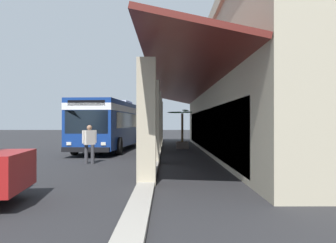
% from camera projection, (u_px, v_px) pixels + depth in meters
% --- Properties ---
extents(ground, '(120.00, 120.00, 0.00)m').
position_uv_depth(ground, '(225.00, 151.00, 21.33)').
color(ground, '#262628').
extents(curb_strip, '(30.93, 0.50, 0.12)m').
position_uv_depth(curb_strip, '(157.00, 152.00, 20.12)').
color(curb_strip, '#9E998E').
rests_on(curb_strip, ground).
extents(plaza_building, '(26.08, 16.91, 7.34)m').
position_uv_depth(plaza_building, '(316.00, 92.00, 20.19)').
color(plaza_building, '#B2A88E').
rests_on(plaza_building, ground).
extents(transit_bus, '(11.37, 3.41, 3.34)m').
position_uv_depth(transit_bus, '(112.00, 122.00, 22.47)').
color(transit_bus, navy).
rests_on(transit_bus, ground).
extents(pedestrian, '(0.52, 0.55, 1.71)m').
position_uv_depth(pedestrian, '(89.00, 142.00, 14.75)').
color(pedestrian, '#38383D').
rests_on(pedestrian, ground).
extents(potted_palm, '(1.55, 1.81, 2.76)m').
position_uv_depth(potted_palm, '(182.00, 138.00, 23.27)').
color(potted_palm, gray).
rests_on(potted_palm, ground).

